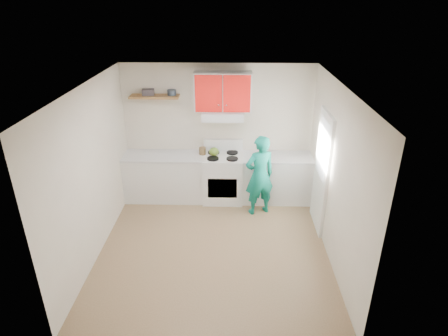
{
  "coord_description": "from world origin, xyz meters",
  "views": [
    {
      "loc": [
        0.3,
        -5.05,
        3.75
      ],
      "look_at": [
        0.15,
        0.55,
        1.15
      ],
      "focal_mm": 30.46,
      "sensor_mm": 36.0,
      "label": 1
    }
  ],
  "objects_px": {
    "kettle": "(214,152)",
    "person": "(260,176)",
    "crock": "(202,151)",
    "tin": "(172,92)",
    "stove": "(223,178)"
  },
  "relations": [
    {
      "from": "kettle",
      "to": "person",
      "type": "xyz_separation_m",
      "value": [
        0.84,
        -0.53,
        -0.24
      ]
    },
    {
      "from": "stove",
      "to": "kettle",
      "type": "bearing_deg",
      "value": 168.05
    },
    {
      "from": "tin",
      "to": "crock",
      "type": "height_order",
      "value": "tin"
    },
    {
      "from": "kettle",
      "to": "person",
      "type": "distance_m",
      "value": 1.02
    },
    {
      "from": "crock",
      "to": "person",
      "type": "bearing_deg",
      "value": -28.26
    },
    {
      "from": "stove",
      "to": "tin",
      "type": "xyz_separation_m",
      "value": [
        -0.94,
        0.21,
        1.63
      ]
    },
    {
      "from": "tin",
      "to": "crock",
      "type": "relative_size",
      "value": 1.02
    },
    {
      "from": "crock",
      "to": "stove",
      "type": "bearing_deg",
      "value": -12.05
    },
    {
      "from": "tin",
      "to": "person",
      "type": "distance_m",
      "value": 2.2
    },
    {
      "from": "stove",
      "to": "kettle",
      "type": "height_order",
      "value": "kettle"
    },
    {
      "from": "tin",
      "to": "person",
      "type": "xyz_separation_m",
      "value": [
        1.61,
        -0.7,
        -1.33
      ]
    },
    {
      "from": "crock",
      "to": "tin",
      "type": "bearing_deg",
      "value": 167.31
    },
    {
      "from": "crock",
      "to": "person",
      "type": "xyz_separation_m",
      "value": [
        1.07,
        -0.57,
        -0.22
      ]
    },
    {
      "from": "kettle",
      "to": "person",
      "type": "relative_size",
      "value": 0.12
    },
    {
      "from": "tin",
      "to": "kettle",
      "type": "distance_m",
      "value": 1.34
    }
  ]
}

